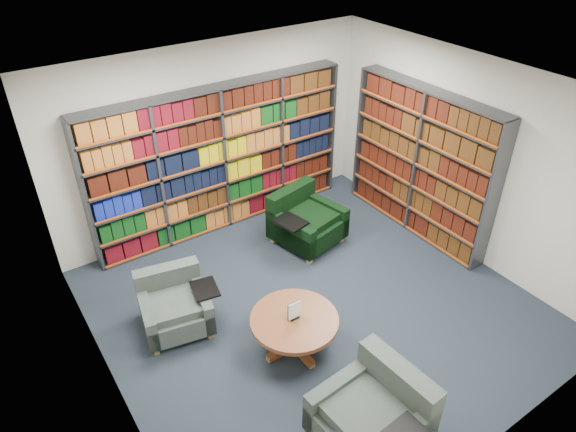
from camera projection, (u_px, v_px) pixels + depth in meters
room_shell at (318, 214)px, 5.80m from camera, size 5.02×5.02×2.82m
bookshelf_back at (222, 160)px, 7.58m from camera, size 4.00×0.28×2.20m
bookshelf_right at (421, 163)px, 7.47m from camera, size 0.28×2.50×2.20m
chair_teal_left at (174, 305)px, 6.16m from camera, size 0.99×0.91×0.71m
chair_green_right at (303, 221)px, 7.60m from camera, size 1.12×1.04×0.80m
chair_teal_front at (376, 415)px, 4.86m from camera, size 0.96×1.10×0.82m
coffee_table at (294, 325)px, 5.77m from camera, size 1.00×1.00×0.70m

